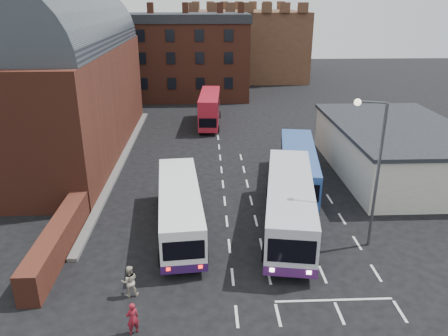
{
  "coord_description": "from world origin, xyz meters",
  "views": [
    {
      "loc": [
        -1.35,
        -20.87,
        14.28
      ],
      "look_at": [
        0.0,
        10.0,
        2.2
      ],
      "focal_mm": 35.0,
      "sensor_mm": 36.0,
      "label": 1
    }
  ],
  "objects_px": {
    "bus_white_inbound": "(290,202)",
    "bus_red_double": "(210,108)",
    "pedestrian_beige": "(129,281)",
    "bus_white_outbound": "(180,206)",
    "street_lamp": "(374,162)",
    "pedestrian_red": "(133,318)",
    "bus_blue": "(298,165)"
  },
  "relations": [
    {
      "from": "bus_white_inbound",
      "to": "pedestrian_beige",
      "type": "bearing_deg",
      "value": 44.45
    },
    {
      "from": "street_lamp",
      "to": "bus_blue",
      "type": "bearing_deg",
      "value": 104.15
    },
    {
      "from": "street_lamp",
      "to": "pedestrian_beige",
      "type": "height_order",
      "value": "street_lamp"
    },
    {
      "from": "bus_white_outbound",
      "to": "pedestrian_red",
      "type": "bearing_deg",
      "value": -105.3
    },
    {
      "from": "bus_white_outbound",
      "to": "bus_blue",
      "type": "distance_m",
      "value": 11.44
    },
    {
      "from": "bus_white_inbound",
      "to": "bus_blue",
      "type": "height_order",
      "value": "bus_white_inbound"
    },
    {
      "from": "street_lamp",
      "to": "pedestrian_red",
      "type": "bearing_deg",
      "value": -151.31
    },
    {
      "from": "bus_blue",
      "to": "bus_red_double",
      "type": "relative_size",
      "value": 1.21
    },
    {
      "from": "bus_white_outbound",
      "to": "pedestrian_beige",
      "type": "height_order",
      "value": "bus_white_outbound"
    },
    {
      "from": "bus_white_inbound",
      "to": "street_lamp",
      "type": "height_order",
      "value": "street_lamp"
    },
    {
      "from": "bus_red_double",
      "to": "bus_blue",
      "type": "bearing_deg",
      "value": 113.57
    },
    {
      "from": "bus_white_outbound",
      "to": "bus_blue",
      "type": "bearing_deg",
      "value": 32.2
    },
    {
      "from": "bus_white_outbound",
      "to": "street_lamp",
      "type": "distance_m",
      "value": 12.17
    },
    {
      "from": "bus_white_inbound",
      "to": "street_lamp",
      "type": "bearing_deg",
      "value": 163.52
    },
    {
      "from": "bus_white_inbound",
      "to": "pedestrian_beige",
      "type": "height_order",
      "value": "bus_white_inbound"
    },
    {
      "from": "pedestrian_red",
      "to": "bus_blue",
      "type": "bearing_deg",
      "value": -153.92
    },
    {
      "from": "bus_white_outbound",
      "to": "bus_blue",
      "type": "xyz_separation_m",
      "value": [
        9.1,
        6.93,
        0.05
      ]
    },
    {
      "from": "bus_white_outbound",
      "to": "pedestrian_beige",
      "type": "distance_m",
      "value": 7.03
    },
    {
      "from": "pedestrian_beige",
      "to": "bus_red_double",
      "type": "bearing_deg",
      "value": -110.4
    },
    {
      "from": "bus_white_inbound",
      "to": "pedestrian_red",
      "type": "height_order",
      "value": "bus_white_inbound"
    },
    {
      "from": "bus_white_outbound",
      "to": "bus_red_double",
      "type": "height_order",
      "value": "bus_red_double"
    },
    {
      "from": "bus_red_double",
      "to": "street_lamp",
      "type": "xyz_separation_m",
      "value": [
        9.13,
        -27.64,
        3.44
      ]
    },
    {
      "from": "bus_blue",
      "to": "pedestrian_red",
      "type": "distance_m",
      "value": 19.55
    },
    {
      "from": "bus_white_inbound",
      "to": "bus_red_double",
      "type": "relative_size",
      "value": 1.31
    },
    {
      "from": "bus_blue",
      "to": "bus_red_double",
      "type": "distance_m",
      "value": 19.74
    },
    {
      "from": "bus_white_inbound",
      "to": "bus_blue",
      "type": "bearing_deg",
      "value": -96.39
    },
    {
      "from": "bus_white_inbound",
      "to": "bus_red_double",
      "type": "distance_m",
      "value": 25.99
    },
    {
      "from": "bus_red_double",
      "to": "bus_white_inbound",
      "type": "bearing_deg",
      "value": 104.03
    },
    {
      "from": "pedestrian_beige",
      "to": "pedestrian_red",
      "type": "bearing_deg",
      "value": 89.25
    },
    {
      "from": "pedestrian_red",
      "to": "bus_white_inbound",
      "type": "bearing_deg",
      "value": -163.87
    },
    {
      "from": "bus_blue",
      "to": "pedestrian_red",
      "type": "xyz_separation_m",
      "value": [
        -10.78,
        -16.28,
        -1.03
      ]
    },
    {
      "from": "bus_red_double",
      "to": "pedestrian_beige",
      "type": "relative_size",
      "value": 5.63
    }
  ]
}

